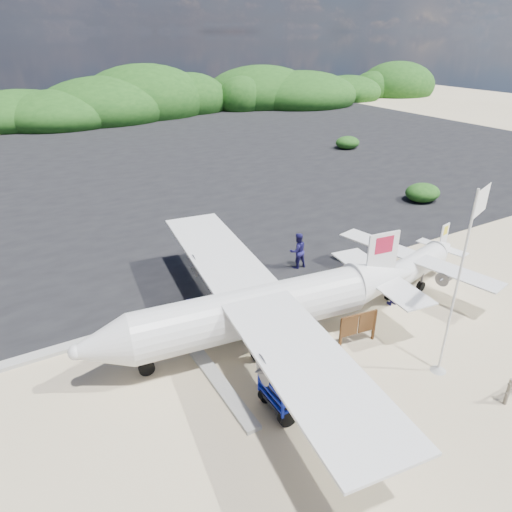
{
  "coord_description": "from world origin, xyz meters",
  "views": [
    {
      "loc": [
        -9.4,
        -10.49,
        10.69
      ],
      "look_at": [
        -0.3,
        5.14,
        1.77
      ],
      "focal_mm": 32.0,
      "sensor_mm": 36.0,
      "label": 1
    }
  ],
  "objects_px": {
    "crew_c": "(395,288)",
    "crew_a": "(189,319)",
    "signboard": "(356,343)",
    "baggage_cart": "(304,400)",
    "flagpole": "(438,370)",
    "aircraft_large": "(281,173)",
    "aircraft_small": "(42,173)",
    "crew_b": "(298,251)"
  },
  "relations": [
    {
      "from": "signboard",
      "to": "crew_a",
      "type": "xyz_separation_m",
      "value": [
        -5.32,
        3.54,
        0.87
      ]
    },
    {
      "from": "flagpole",
      "to": "crew_b",
      "type": "height_order",
      "value": "flagpole"
    },
    {
      "from": "crew_a",
      "to": "aircraft_small",
      "type": "bearing_deg",
      "value": -109.45
    },
    {
      "from": "aircraft_large",
      "to": "aircraft_small",
      "type": "distance_m",
      "value": 20.17
    },
    {
      "from": "crew_a",
      "to": "signboard",
      "type": "bearing_deg",
      "value": 123.13
    },
    {
      "from": "crew_c",
      "to": "crew_a",
      "type": "bearing_deg",
      "value": -4.27
    },
    {
      "from": "signboard",
      "to": "crew_a",
      "type": "distance_m",
      "value": 6.44
    },
    {
      "from": "crew_a",
      "to": "crew_b",
      "type": "distance_m",
      "value": 7.47
    },
    {
      "from": "flagpole",
      "to": "aircraft_large",
      "type": "xyz_separation_m",
      "value": [
        8.82,
        23.73,
        0.0
      ]
    },
    {
      "from": "crew_a",
      "to": "crew_c",
      "type": "distance_m",
      "value": 8.83
    },
    {
      "from": "baggage_cart",
      "to": "flagpole",
      "type": "distance_m",
      "value": 5.05
    },
    {
      "from": "crew_b",
      "to": "aircraft_small",
      "type": "distance_m",
      "value": 26.5
    },
    {
      "from": "flagpole",
      "to": "crew_c",
      "type": "height_order",
      "value": "flagpole"
    },
    {
      "from": "baggage_cart",
      "to": "aircraft_large",
      "type": "height_order",
      "value": "aircraft_large"
    },
    {
      "from": "baggage_cart",
      "to": "signboard",
      "type": "bearing_deg",
      "value": 22.54
    },
    {
      "from": "flagpole",
      "to": "aircraft_large",
      "type": "bearing_deg",
      "value": 69.61
    },
    {
      "from": "baggage_cart",
      "to": "crew_c",
      "type": "distance_m",
      "value": 7.29
    },
    {
      "from": "flagpole",
      "to": "aircraft_small",
      "type": "height_order",
      "value": "flagpole"
    },
    {
      "from": "signboard",
      "to": "crew_a",
      "type": "relative_size",
      "value": 0.96
    },
    {
      "from": "signboard",
      "to": "aircraft_large",
      "type": "relative_size",
      "value": 0.1
    },
    {
      "from": "crew_a",
      "to": "crew_b",
      "type": "xyz_separation_m",
      "value": [
        6.95,
        2.75,
        0.06
      ]
    },
    {
      "from": "crew_c",
      "to": "baggage_cart",
      "type": "bearing_deg",
      "value": 32.67
    },
    {
      "from": "crew_b",
      "to": "signboard",
      "type": "bearing_deg",
      "value": 78.39
    },
    {
      "from": "baggage_cart",
      "to": "aircraft_small",
      "type": "relative_size",
      "value": 0.45
    },
    {
      "from": "baggage_cart",
      "to": "crew_a",
      "type": "relative_size",
      "value": 1.67
    },
    {
      "from": "baggage_cart",
      "to": "crew_c",
      "type": "xyz_separation_m",
      "value": [
        6.7,
        2.77,
        0.81
      ]
    },
    {
      "from": "signboard",
      "to": "aircraft_small",
      "type": "bearing_deg",
      "value": 110.63
    },
    {
      "from": "flagpole",
      "to": "crew_a",
      "type": "height_order",
      "value": "flagpole"
    },
    {
      "from": "crew_c",
      "to": "flagpole",
      "type": "bearing_deg",
      "value": 75.88
    },
    {
      "from": "signboard",
      "to": "crew_a",
      "type": "bearing_deg",
      "value": 154.12
    },
    {
      "from": "flagpole",
      "to": "aircraft_large",
      "type": "distance_m",
      "value": 25.32
    },
    {
      "from": "aircraft_large",
      "to": "aircraft_small",
      "type": "relative_size",
      "value": 2.48
    },
    {
      "from": "crew_c",
      "to": "aircraft_small",
      "type": "height_order",
      "value": "crew_c"
    },
    {
      "from": "crew_a",
      "to": "aircraft_small",
      "type": "relative_size",
      "value": 0.27
    },
    {
      "from": "crew_b",
      "to": "aircraft_large",
      "type": "bearing_deg",
      "value": -117.34
    },
    {
      "from": "signboard",
      "to": "crew_c",
      "type": "bearing_deg",
      "value": 30.05
    },
    {
      "from": "flagpole",
      "to": "crew_c",
      "type": "bearing_deg",
      "value": 65.66
    },
    {
      "from": "flagpole",
      "to": "signboard",
      "type": "bearing_deg",
      "value": 118.71
    },
    {
      "from": "baggage_cart",
      "to": "flagpole",
      "type": "relative_size",
      "value": 0.44
    },
    {
      "from": "crew_b",
      "to": "crew_c",
      "type": "relative_size",
      "value": 1.15
    },
    {
      "from": "baggage_cart",
      "to": "aircraft_large",
      "type": "bearing_deg",
      "value": 58.6
    },
    {
      "from": "signboard",
      "to": "crew_c",
      "type": "xyz_separation_m",
      "value": [
        3.24,
        1.33,
        0.81
      ]
    }
  ]
}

